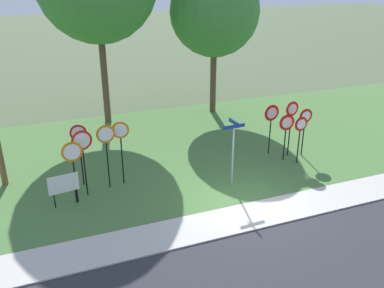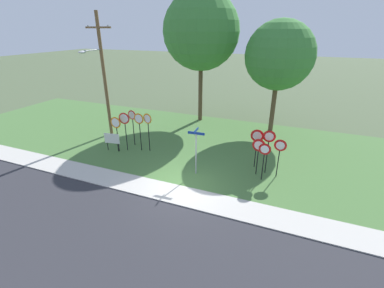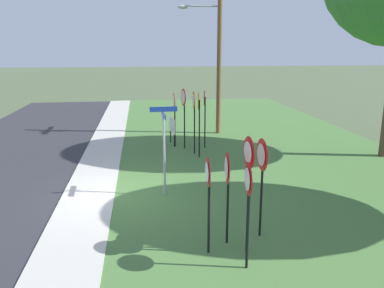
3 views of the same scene
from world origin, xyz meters
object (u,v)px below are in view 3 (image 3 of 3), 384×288
object	(u,v)px
stop_sign_far_center	(199,111)
yield_sign_near_left	(227,176)
yield_sign_far_left	(261,164)
utility_pole	(217,40)
stop_sign_far_right	(194,109)
notice_board	(172,127)
stop_sign_near_right	(204,107)
yield_sign_center	(208,183)
yield_sign_far_right	(248,167)
stop_sign_near_left	(174,108)
yield_sign_near_right	(248,191)
stop_sign_far_left	(184,105)
street_name_post	(164,143)

from	to	relation	value
stop_sign_far_center	yield_sign_near_left	world-z (taller)	stop_sign_far_center
yield_sign_far_left	utility_pole	bearing A→B (deg)	171.73
stop_sign_far_right	utility_pole	world-z (taller)	utility_pole
notice_board	stop_sign_near_right	bearing A→B (deg)	50.36
stop_sign_near_right	yield_sign_center	world-z (taller)	stop_sign_near_right
yield_sign_far_right	yield_sign_center	distance (m)	0.92
stop_sign_near_right	stop_sign_far_center	xyz separation A→B (m)	(1.53, -0.48, 0.08)
utility_pole	stop_sign_far_right	bearing A→B (deg)	-23.32
stop_sign_near_left	notice_board	world-z (taller)	stop_sign_near_left
stop_sign_near_left	utility_pole	world-z (taller)	utility_pole
stop_sign_far_center	stop_sign_near_right	bearing A→B (deg)	173.15
stop_sign_far_center	utility_pole	distance (m)	5.56
yield_sign_near_right	yield_sign_center	xyz separation A→B (m)	(-0.72, -0.67, -0.06)
yield_sign_near_right	yield_sign_far_right	world-z (taller)	yield_sign_far_right
stop_sign_far_left	yield_sign_far_left	world-z (taller)	stop_sign_far_left
stop_sign_near_right	stop_sign_far_center	size ratio (longest dim) A/B	0.97
yield_sign_far_left	street_name_post	xyz separation A→B (m)	(-2.99, -2.07, -0.16)
stop_sign_near_right	stop_sign_far_left	size ratio (longest dim) A/B	0.97
utility_pole	notice_board	size ratio (longest dim) A/B	7.08
stop_sign_near_right	yield_sign_near_right	size ratio (longest dim) A/B	1.14
stop_sign_near_left	street_name_post	size ratio (longest dim) A/B	0.89
stop_sign_far_left	yield_sign_near_right	bearing A→B (deg)	-6.72
yield_sign_center	notice_board	xyz separation A→B (m)	(-10.05, 0.06, -0.79)
yield_sign_near_left	yield_sign_center	world-z (taller)	yield_sign_center
stop_sign_far_center	stop_sign_far_right	bearing A→B (deg)	-158.01
stop_sign_far_right	stop_sign_far_left	bearing A→B (deg)	-160.58
stop_sign_far_center	street_name_post	distance (m)	4.39
street_name_post	yield_sign_near_right	bearing A→B (deg)	14.13
yield_sign_near_left	stop_sign_near_left	bearing A→B (deg)	-173.72
stop_sign_near_left	yield_sign_near_left	size ratio (longest dim) A/B	1.12
yield_sign_far_right	notice_board	bearing A→B (deg)	-179.97
yield_sign_near_left	yield_sign_near_right	world-z (taller)	yield_sign_near_right
yield_sign_far_right	street_name_post	xyz separation A→B (m)	(-3.70, -1.55, -0.32)
stop_sign_near_left	street_name_post	distance (m)	6.04
yield_sign_near_right	yield_sign_center	bearing A→B (deg)	-134.48
stop_sign_far_center	yield_sign_far_right	distance (m)	7.76
yield_sign_far_left	yield_sign_center	xyz separation A→B (m)	(0.64, -1.37, -0.18)
street_name_post	yield_sign_far_left	bearing A→B (deg)	31.28
yield_sign_near_right	yield_sign_far_right	size ratio (longest dim) A/B	0.86
yield_sign_near_right	yield_sign_far_left	distance (m)	1.53
stop_sign_near_right	yield_sign_far_left	size ratio (longest dim) A/B	1.07
notice_board	yield_sign_near_left	bearing A→B (deg)	-5.82
notice_board	stop_sign_far_right	bearing A→B (deg)	15.02
notice_board	stop_sign_far_left	bearing A→B (deg)	19.21
yield_sign_center	notice_board	size ratio (longest dim) A/B	1.76
stop_sign_far_left	yield_sign_center	distance (m)	9.22
utility_pole	yield_sign_far_left	bearing A→B (deg)	-5.67
stop_sign_far_center	yield_sign_near_right	xyz separation A→B (m)	(8.41, -0.27, -0.25)
stop_sign_near_right	yield_sign_near_right	bearing A→B (deg)	2.78
notice_board	utility_pole	bearing A→B (deg)	122.73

